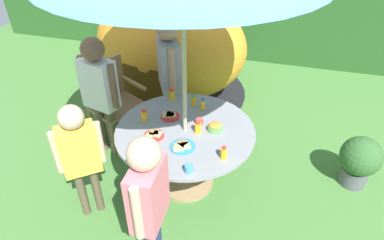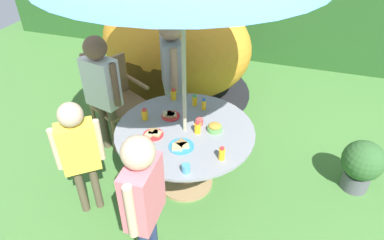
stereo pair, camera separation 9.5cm
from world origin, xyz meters
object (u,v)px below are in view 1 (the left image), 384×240
dome_tent (170,46)px  juice_bottle_far_right (203,104)px  plate_mid_left (182,146)px  cup_near (199,122)px  child_in_yellow_shirt (79,150)px  juice_bottle_center_front (198,128)px  child_in_pink_shirt (148,194)px  juice_bottle_near_right (144,115)px  plate_far_left (170,116)px  potted_plant (360,160)px  juice_bottle_center_back (172,95)px  child_in_white_shirt (99,84)px  garden_table (185,144)px  juice_bottle_mid_right (193,101)px  juice_bottle_near_left (224,153)px  wooden_chair (112,97)px  cup_far (189,169)px  plate_back_edge (154,135)px  snack_bowl (215,127)px  child_in_grey_shirt (169,64)px

dome_tent → juice_bottle_far_right: 1.56m
plate_mid_left → cup_near: size_ratio=3.18×
child_in_yellow_shirt → plate_mid_left: 0.85m
child_in_yellow_shirt → juice_bottle_center_front: bearing=-4.5°
child_in_pink_shirt → juice_bottle_near_right: size_ratio=11.43×
juice_bottle_center_front → plate_far_left: bearing=152.9°
potted_plant → juice_bottle_center_back: juice_bottle_center_back is taller
child_in_yellow_shirt → plate_far_left: child_in_yellow_shirt is taller
child_in_white_shirt → cup_near: child_in_white_shirt is taller
child_in_yellow_shirt → child_in_pink_shirt: child_in_pink_shirt is taller
garden_table → juice_bottle_mid_right: size_ratio=11.23×
plate_mid_left → juice_bottle_mid_right: size_ratio=1.92×
child_in_pink_shirt → child_in_white_shirt: bearing=38.5°
juice_bottle_near_left → juice_bottle_far_right: bearing=117.1°
wooden_chair → cup_far: wooden_chair is taller
wooden_chair → juice_bottle_near_right: wooden_chair is taller
juice_bottle_near_left → juice_bottle_center_front: bearing=135.9°
dome_tent → plate_back_edge: bearing=-68.8°
dome_tent → plate_mid_left: dome_tent is taller
plate_mid_left → cup_far: bearing=-63.8°
potted_plant → snack_bowl: snack_bowl is taller
juice_bottle_center_front → juice_bottle_center_back: size_ratio=0.97×
juice_bottle_center_back → juice_bottle_center_front: bearing=-49.7°
wooden_chair → potted_plant: wooden_chair is taller
cup_near → child_in_yellow_shirt: bearing=-140.4°
child_in_grey_shirt → snack_bowl: (0.67, -0.72, -0.20)m
garden_table → juice_bottle_center_front: 0.26m
cup_far → juice_bottle_far_right: bearing=96.9°
child_in_yellow_shirt → juice_bottle_near_left: size_ratio=9.70×
potted_plant → cup_far: cup_far is taller
cup_near → juice_bottle_near_left: bearing=-52.8°
cup_far → dome_tent: bearing=111.9°
child_in_yellow_shirt → juice_bottle_center_back: size_ratio=9.91×
dome_tent → wooden_chair: bearing=-98.9°
child_in_grey_shirt → juice_bottle_center_back: bearing=-5.2°
snack_bowl → juice_bottle_center_back: bearing=143.8°
garden_table → snack_bowl: 0.35m
child_in_pink_shirt → plate_mid_left: size_ratio=5.93×
plate_far_left → child_in_white_shirt: bearing=172.9°
child_in_grey_shirt → child_in_pink_shirt: 1.78m
juice_bottle_center_back → snack_bowl: bearing=-36.2°
plate_back_edge → juice_bottle_near_left: 0.67m
snack_bowl → juice_bottle_center_front: (-0.14, -0.07, 0.02)m
juice_bottle_center_front → juice_bottle_mid_right: 0.46m
child_in_white_shirt → child_in_pink_shirt: size_ratio=1.05×
dome_tent → juice_bottle_near_left: size_ratio=19.74×
plate_mid_left → snack_bowl: bearing=54.9°
wooden_chair → juice_bottle_far_right: (1.12, -0.20, 0.21)m
juice_bottle_near_left → plate_mid_left: bearing=173.1°
plate_far_left → juice_bottle_mid_right: juice_bottle_mid_right is taller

